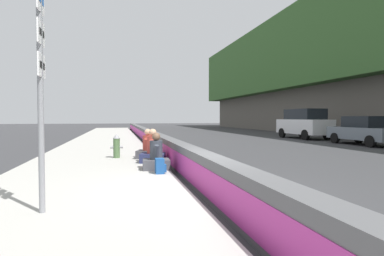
{
  "coord_description": "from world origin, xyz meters",
  "views": [
    {
      "loc": [
        -6.36,
        1.86,
        1.64
      ],
      "look_at": [
        7.6,
        -1.44,
        1.15
      ],
      "focal_mm": 29.31,
      "sensor_mm": 36.0,
      "label": 1
    }
  ],
  "objects_px": {
    "fire_hydrant": "(117,146)",
    "seated_person_rear": "(148,149)",
    "seated_person_middle": "(153,152)",
    "parked_car_fourth": "(304,123)",
    "route_sign_post": "(41,79)",
    "seated_person_foreground": "(156,158)",
    "backpack": "(160,166)",
    "parked_car_third": "(364,130)"
  },
  "relations": [
    {
      "from": "route_sign_post",
      "to": "parked_car_fourth",
      "type": "distance_m",
      "value": 22.15
    },
    {
      "from": "seated_person_foreground",
      "to": "backpack",
      "type": "relative_size",
      "value": 2.66
    },
    {
      "from": "fire_hydrant",
      "to": "backpack",
      "type": "xyz_separation_m",
      "value": [
        -3.58,
        -1.14,
        -0.25
      ]
    },
    {
      "from": "seated_person_foreground",
      "to": "seated_person_middle",
      "type": "bearing_deg",
      "value": -2.26
    },
    {
      "from": "seated_person_foreground",
      "to": "parked_car_third",
      "type": "distance_m",
      "value": 14.72
    },
    {
      "from": "backpack",
      "to": "seated_person_rear",
      "type": "bearing_deg",
      "value": 0.51
    },
    {
      "from": "seated_person_rear",
      "to": "backpack",
      "type": "distance_m",
      "value": 3.2
    },
    {
      "from": "seated_person_rear",
      "to": "parked_car_third",
      "type": "bearing_deg",
      "value": -72.43
    },
    {
      "from": "seated_person_middle",
      "to": "backpack",
      "type": "distance_m",
      "value": 2.12
    },
    {
      "from": "seated_person_foreground",
      "to": "backpack",
      "type": "xyz_separation_m",
      "value": [
        -0.71,
        -0.02,
        -0.14
      ]
    },
    {
      "from": "fire_hydrant",
      "to": "parked_car_third",
      "type": "xyz_separation_m",
      "value": [
        3.78,
        -14.26,
        0.27
      ]
    },
    {
      "from": "seated_person_foreground",
      "to": "seated_person_middle",
      "type": "height_order",
      "value": "seated_person_middle"
    },
    {
      "from": "seated_person_foreground",
      "to": "seated_person_middle",
      "type": "relative_size",
      "value": 0.95
    },
    {
      "from": "parked_car_fourth",
      "to": "seated_person_rear",
      "type": "bearing_deg",
      "value": 127.74
    },
    {
      "from": "fire_hydrant",
      "to": "seated_person_rear",
      "type": "bearing_deg",
      "value": -109.09
    },
    {
      "from": "seated_person_rear",
      "to": "backpack",
      "type": "height_order",
      "value": "seated_person_rear"
    },
    {
      "from": "backpack",
      "to": "parked_car_fourth",
      "type": "height_order",
      "value": "parked_car_fourth"
    },
    {
      "from": "route_sign_post",
      "to": "seated_person_rear",
      "type": "xyz_separation_m",
      "value": [
        6.21,
        -2.22,
        -1.76
      ]
    },
    {
      "from": "fire_hydrant",
      "to": "seated_person_rear",
      "type": "relative_size",
      "value": 0.82
    },
    {
      "from": "seated_person_middle",
      "to": "seated_person_rear",
      "type": "relative_size",
      "value": 1.04
    },
    {
      "from": "seated_person_foreground",
      "to": "backpack",
      "type": "distance_m",
      "value": 0.72
    },
    {
      "from": "fire_hydrant",
      "to": "parked_car_fourth",
      "type": "xyz_separation_m",
      "value": [
        9.58,
        -13.99,
        0.6
      ]
    },
    {
      "from": "seated_person_foreground",
      "to": "backpack",
      "type": "height_order",
      "value": "seated_person_foreground"
    },
    {
      "from": "parked_car_third",
      "to": "fire_hydrant",
      "type": "bearing_deg",
      "value": 104.83
    },
    {
      "from": "fire_hydrant",
      "to": "seated_person_rear",
      "type": "distance_m",
      "value": 1.18
    },
    {
      "from": "fire_hydrant",
      "to": "seated_person_rear",
      "type": "xyz_separation_m",
      "value": [
        -0.39,
        -1.11,
        -0.11
      ]
    },
    {
      "from": "route_sign_post",
      "to": "seated_person_rear",
      "type": "relative_size",
      "value": 3.34
    },
    {
      "from": "route_sign_post",
      "to": "seated_person_middle",
      "type": "distance_m",
      "value": 5.88
    },
    {
      "from": "seated_person_foreground",
      "to": "fire_hydrant",
      "type": "bearing_deg",
      "value": 21.37
    },
    {
      "from": "seated_person_foreground",
      "to": "parked_car_third",
      "type": "relative_size",
      "value": 0.24
    },
    {
      "from": "seated_person_middle",
      "to": "fire_hydrant",
      "type": "bearing_deg",
      "value": 38.83
    },
    {
      "from": "route_sign_post",
      "to": "backpack",
      "type": "xyz_separation_m",
      "value": [
        3.01,
        -2.25,
        -1.9
      ]
    },
    {
      "from": "seated_person_middle",
      "to": "parked_car_third",
      "type": "relative_size",
      "value": 0.25
    },
    {
      "from": "seated_person_middle",
      "to": "parked_car_third",
      "type": "height_order",
      "value": "parked_car_third"
    },
    {
      "from": "route_sign_post",
      "to": "seated_person_rear",
      "type": "distance_m",
      "value": 6.82
    },
    {
      "from": "seated_person_rear",
      "to": "parked_car_fourth",
      "type": "distance_m",
      "value": 16.3
    },
    {
      "from": "parked_car_third",
      "to": "seated_person_middle",
      "type": "bearing_deg",
      "value": 111.84
    },
    {
      "from": "seated_person_middle",
      "to": "parked_car_fourth",
      "type": "distance_m",
      "value": 16.93
    },
    {
      "from": "route_sign_post",
      "to": "parked_car_fourth",
      "type": "height_order",
      "value": "route_sign_post"
    },
    {
      "from": "fire_hydrant",
      "to": "backpack",
      "type": "height_order",
      "value": "fire_hydrant"
    },
    {
      "from": "backpack",
      "to": "parked_car_fourth",
      "type": "bearing_deg",
      "value": -44.31
    },
    {
      "from": "seated_person_rear",
      "to": "route_sign_post",
      "type": "bearing_deg",
      "value": 160.33
    }
  ]
}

